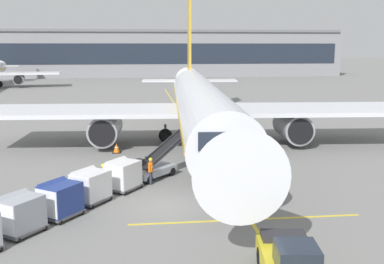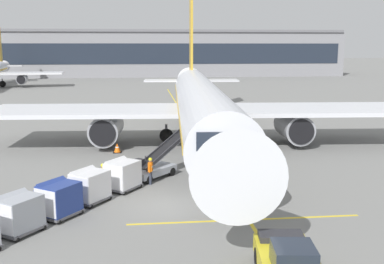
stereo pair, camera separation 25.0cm
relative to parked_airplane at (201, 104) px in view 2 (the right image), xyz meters
The scene contains 14 objects.
ground_plane 16.83m from the parked_airplane, 102.64° to the right, with size 600.00×600.00×0.00m, color slate.
parked_airplane is the anchor object (origin of this frame).
belt_loader 11.37m from the parked_airplane, 113.50° to the right, with size 4.55×4.85×2.77m.
baggage_cart_lead 14.54m from the parked_airplane, 116.84° to the right, with size 2.46×2.68×1.91m.
baggage_cart_second 17.21m from the parked_airplane, 118.82° to the right, with size 2.46×2.68×1.91m.
baggage_cart_third 19.69m from the parked_airplane, 119.24° to the right, with size 2.46×2.68×1.91m.
baggage_cart_fourth 22.12m from the parked_airplane, 120.24° to the right, with size 2.46×2.68×1.91m.
pushback_tug 25.16m from the parked_airplane, 89.75° to the right, with size 2.62×4.62×1.83m.
ground_crew_by_loader 12.94m from the parked_airplane, 111.80° to the right, with size 0.33×0.55×1.74m.
ground_crew_by_carts 15.22m from the parked_airplane, 120.45° to the right, with size 0.39×0.52×1.74m.
safety_cone_engine_keepout 8.34m from the parked_airplane, 161.03° to the right, with size 0.70×0.70×0.79m.
apron_guidance_line_lead_in 3.72m from the parked_airplane, 82.08° to the right, with size 0.20×110.00×0.01m.
apron_guidance_line_stop_bar 18.85m from the parked_airplane, 90.17° to the right, with size 12.00×0.20×0.01m.
terminal_building 98.85m from the parked_airplane, 96.78° to the left, with size 129.72×17.90×13.13m.
Camera 2 is at (-1.58, -24.40, 8.72)m, focal length 43.41 mm.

